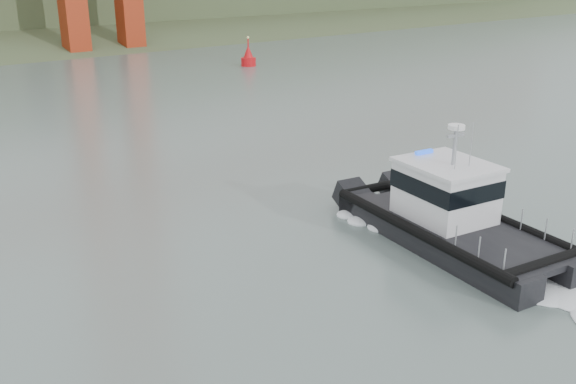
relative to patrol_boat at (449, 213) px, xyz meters
name	(u,v)px	position (x,y,z in m)	size (l,w,h in m)	color
ground	(411,346)	(-7.59, -4.56, -1.39)	(400.00, 400.00, 0.00)	slate
patrol_boat	(449,213)	(0.00, 0.00, 0.00)	(5.82, 11.92, 5.55)	black
nav_buoy	(248,58)	(22.71, 47.77, -0.41)	(1.78, 1.78, 3.71)	red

